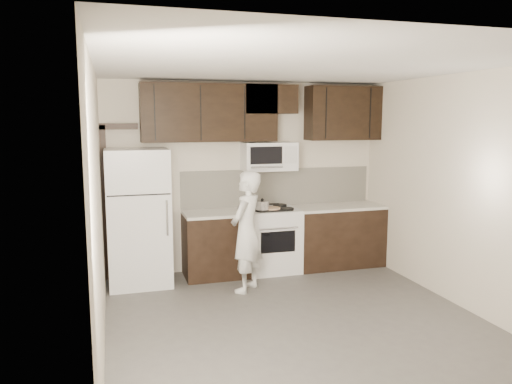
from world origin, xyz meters
name	(u,v)px	position (x,y,z in m)	size (l,w,h in m)	color
floor	(301,326)	(0.00, 0.00, 0.00)	(4.50, 4.50, 0.00)	#504E4B
back_wall	(245,176)	(0.00, 2.25, 1.35)	(4.00, 4.00, 0.00)	beige
ceiling	(304,66)	(0.00, 0.00, 2.70)	(4.50, 4.50, 0.00)	white
counter_run	(291,239)	(0.60, 1.94, 0.46)	(2.95, 0.64, 0.91)	black
stove	(271,240)	(0.30, 1.94, 0.46)	(0.76, 0.66, 0.94)	white
backsplash	(278,187)	(0.50, 2.24, 1.18)	(2.90, 0.02, 0.54)	silver
upper_cabinets	(263,111)	(0.21, 2.08, 2.28)	(3.48, 0.35, 0.78)	black
microwave	(269,156)	(0.30, 2.06, 1.65)	(0.76, 0.42, 0.40)	white
refrigerator	(138,217)	(-1.55, 1.89, 0.90)	(0.80, 0.76, 1.80)	white
door_trim	(108,189)	(-1.92, 2.21, 1.25)	(0.50, 0.08, 2.12)	black
saucepan	(262,206)	(0.12, 1.79, 0.99)	(0.34, 0.20, 0.18)	silver
baking_tray	(271,210)	(0.26, 1.84, 0.92)	(0.40, 0.30, 0.02)	black
pizza	(271,208)	(0.26, 1.84, 0.94)	(0.27, 0.27, 0.02)	beige
person	(246,232)	(-0.26, 1.24, 0.77)	(0.56, 0.37, 1.54)	silver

